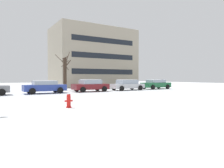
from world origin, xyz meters
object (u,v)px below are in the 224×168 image
at_px(parked_car_blue, 45,87).
at_px(parked_car_maroon, 91,85).
at_px(parked_car_green, 156,84).
at_px(parked_car_silver, 127,85).
at_px(fire_hydrant, 69,100).

distance_m(parked_car_blue, parked_car_maroon, 5.34).
bearing_deg(parked_car_blue, parked_car_green, 0.56).
height_order(parked_car_blue, parked_car_silver, parked_car_silver).
bearing_deg(parked_car_maroon, fire_hydrant, -120.58).
height_order(fire_hydrant, parked_car_silver, parked_car_silver).
bearing_deg(parked_car_silver, parked_car_green, 2.11).
relative_size(fire_hydrant, parked_car_maroon, 0.19).
xyz_separation_m(parked_car_blue, parked_car_green, (16.01, 0.16, 0.01)).
height_order(parked_car_blue, parked_car_green, parked_car_green).
bearing_deg(parked_car_blue, parked_car_maroon, -0.07).
xyz_separation_m(fire_hydrant, parked_car_maroon, (6.65, 11.25, 0.34)).
distance_m(parked_car_maroon, parked_car_green, 10.68).
relative_size(fire_hydrant, parked_car_blue, 0.19).
bearing_deg(fire_hydrant, parked_car_blue, 83.36).
bearing_deg(parked_car_green, parked_car_silver, -177.89).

